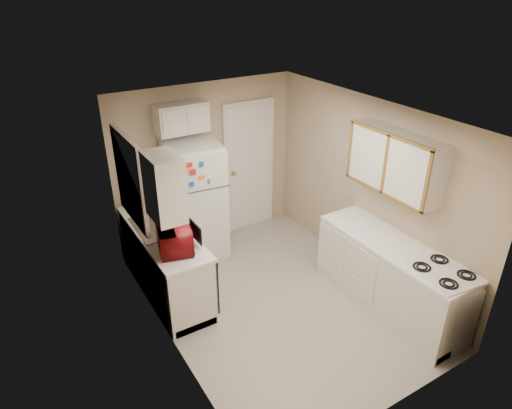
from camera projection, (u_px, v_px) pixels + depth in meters
floor at (276, 300)px, 5.81m from camera, size 3.80×3.80×0.00m
ceiling at (281, 116)px, 4.71m from camera, size 3.80×3.80×0.00m
wall_left at (164, 252)px, 4.61m from camera, size 3.80×3.80×0.00m
wall_right at (368, 191)px, 5.90m from camera, size 3.80×3.80×0.00m
wall_back at (207, 164)px, 6.70m from camera, size 2.80×2.80×0.00m
wall_front at (405, 311)px, 3.81m from camera, size 2.80×2.80×0.00m
left_counter at (166, 262)px, 5.78m from camera, size 0.60×1.80×0.90m
dishwasher at (207, 276)px, 5.44m from camera, size 0.03×0.58×0.72m
sink at (158, 229)px, 5.70m from camera, size 0.54×0.74×0.16m
microwave at (175, 237)px, 5.16m from camera, size 0.60×0.43×0.36m
soap_bottle at (140, 204)px, 6.01m from camera, size 0.10×0.10×0.16m
window_blinds at (130, 179)px, 5.25m from camera, size 0.10×0.98×1.08m
upper_cabinet_left at (164, 187)px, 4.57m from camera, size 0.30×0.45×0.70m
refrigerator at (195, 202)px, 6.38m from camera, size 0.77×0.75×1.71m
cabinet_over_fridge at (181, 118)px, 6.04m from camera, size 0.70×0.30×0.40m
interior_door at (249, 167)px, 7.08m from camera, size 0.86×0.06×2.08m
right_counter at (390, 276)px, 5.50m from camera, size 0.60×2.00×0.90m
stove at (435, 309)px, 5.03m from camera, size 0.62×0.74×0.82m
upper_cabinet_right at (395, 162)px, 5.18m from camera, size 0.30×1.20×0.70m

